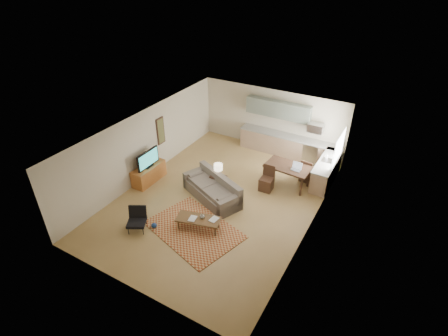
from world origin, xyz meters
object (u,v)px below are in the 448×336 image
Objects in this scene: coffee_table at (199,223)px; tv_credenza at (149,174)px; sofa at (212,188)px; armchair at (136,220)px; console_table at (218,183)px; dining_table at (287,176)px.

coffee_table is 0.97× the size of tv_credenza.
armchair is at bearing -90.72° from sofa.
dining_table is (2.04, 1.61, 0.09)m from console_table.
tv_credenza reaches higher than console_table.
sofa is 2.86m from armchair.
dining_table is at bearing 36.80° from console_table.
tv_credenza is at bearing -149.28° from dining_table.
dining_table is (2.02, 2.12, -0.01)m from sofa.
dining_table is at bearing 26.81° from tv_credenza.
armchair is 1.15× the size of console_table.
coffee_table is at bearing 2.07° from armchair.
console_table is (1.16, 3.11, -0.05)m from armchair.
tv_credenza reaches higher than coffee_table.
coffee_table is (0.48, -1.60, -0.22)m from sofa.
console_table is (2.65, 0.76, -0.01)m from tv_credenza.
armchair reaches higher than console_table.
sofa is at bearing -88.41° from console_table.
tv_credenza is at bearing -150.90° from sofa.
console_table is at bearing 116.87° from sofa.
coffee_table is at bearing -23.20° from tv_credenza.
sofa is 3.33× the size of armchair.
console_table is at bearing 16.00° from tv_credenza.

